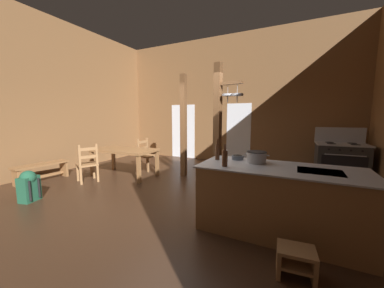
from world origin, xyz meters
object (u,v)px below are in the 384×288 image
(backpack, at_px, (29,185))
(bottle_short_on_counter, at_px, (225,158))
(bench_along_left_wall, at_px, (42,169))
(kitchen_island, at_px, (278,200))
(dining_table, at_px, (124,152))
(ladderback_chair_by_post, at_px, (146,155))
(stove_range, at_px, (340,161))
(ladderback_chair_near_window, at_px, (88,164))
(mixing_bowl_on_counter, at_px, (238,157))
(step_stool, at_px, (296,260))
(stockpot_on_counter, at_px, (257,157))
(bottle_tall_on_counter, at_px, (217,152))

(backpack, xyz_separation_m, bottle_short_on_counter, (3.65, 0.66, 0.73))
(bench_along_left_wall, xyz_separation_m, bottle_short_on_counter, (4.80, -0.20, 0.75))
(kitchen_island, height_order, dining_table, kitchen_island)
(dining_table, relative_size, ladderback_chair_by_post, 1.82)
(ladderback_chair_by_post, distance_m, backpack, 2.98)
(bench_along_left_wall, bearing_deg, kitchen_island, 0.83)
(stove_range, height_order, ladderback_chair_near_window, stove_range)
(kitchen_island, distance_m, stove_range, 3.61)
(mixing_bowl_on_counter, bearing_deg, stove_range, 59.54)
(ladderback_chair_near_window, height_order, mixing_bowl_on_counter, mixing_bowl_on_counter)
(step_stool, xyz_separation_m, stockpot_on_counter, (-0.59, 0.98, 0.84))
(kitchen_island, xyz_separation_m, backpack, (-4.34, -0.94, -0.15))
(mixing_bowl_on_counter, xyz_separation_m, bottle_short_on_counter, (-0.04, -0.55, 0.09))
(ladderback_chair_by_post, relative_size, bench_along_left_wall, 0.78)
(ladderback_chair_by_post, relative_size, mixing_bowl_on_counter, 5.16)
(step_stool, height_order, ladderback_chair_near_window, ladderback_chair_near_window)
(bench_along_left_wall, distance_m, bottle_short_on_counter, 4.86)
(kitchen_island, distance_m, mixing_bowl_on_counter, 0.86)
(ladderback_chair_by_post, xyz_separation_m, mixing_bowl_on_counter, (3.23, -1.74, 0.51))
(stockpot_on_counter, distance_m, bottle_tall_on_counter, 0.60)
(step_stool, distance_m, ladderback_chair_by_post, 5.02)
(step_stool, bearing_deg, dining_table, 154.18)
(bench_along_left_wall, distance_m, mixing_bowl_on_counter, 4.89)
(backpack, distance_m, mixing_bowl_on_counter, 3.93)
(dining_table, bearing_deg, step_stool, -25.82)
(stove_range, relative_size, ladderback_chair_near_window, 1.39)
(step_stool, distance_m, ladderback_chair_near_window, 4.81)
(kitchen_island, bearing_deg, mixing_bowl_on_counter, 157.61)
(step_stool, relative_size, bottle_tall_on_counter, 1.16)
(backpack, xyz_separation_m, mixing_bowl_on_counter, (3.69, 1.20, 0.65))
(backpack, height_order, stockpot_on_counter, stockpot_on_counter)
(dining_table, relative_size, backpack, 2.90)
(ladderback_chair_by_post, distance_m, bottle_short_on_counter, 3.97)
(bench_along_left_wall, bearing_deg, mixing_bowl_on_counter, 4.10)
(bottle_short_on_counter, bearing_deg, kitchen_island, 22.14)
(backpack, height_order, bottle_tall_on_counter, bottle_tall_on_counter)
(dining_table, bearing_deg, bottle_short_on_counter, -24.50)
(bench_along_left_wall, relative_size, bottle_short_on_counter, 3.96)
(ladderback_chair_by_post, bearing_deg, dining_table, -97.98)
(dining_table, bearing_deg, ladderback_chair_near_window, -115.44)
(kitchen_island, relative_size, ladderback_chair_by_post, 2.28)
(bottle_tall_on_counter, bearing_deg, mixing_bowl_on_counter, 29.44)
(stove_range, xyz_separation_m, dining_table, (-5.19, -2.18, 0.17))
(bottle_short_on_counter, bearing_deg, step_stool, -30.21)
(kitchen_island, xyz_separation_m, stockpot_on_counter, (-0.34, 0.15, 0.55))
(bottle_tall_on_counter, bearing_deg, ladderback_chair_by_post, 147.20)
(kitchen_island, relative_size, mixing_bowl_on_counter, 11.75)
(bottle_tall_on_counter, bearing_deg, dining_table, 159.91)
(stockpot_on_counter, distance_m, bottle_short_on_counter, 0.56)
(step_stool, height_order, bottle_short_on_counter, bottle_short_on_counter)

